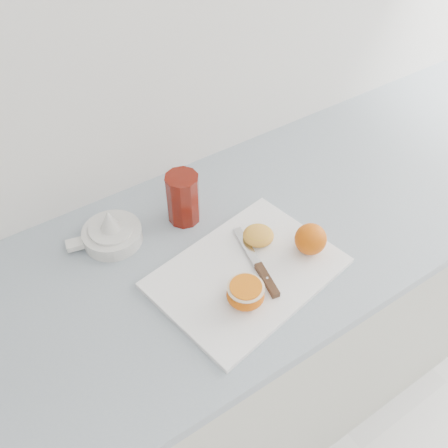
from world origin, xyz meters
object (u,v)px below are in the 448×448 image
(half_orange, at_px, (246,294))
(citrus_juicer, at_px, (111,233))
(cutting_board, at_px, (247,273))
(red_tumbler, at_px, (183,200))
(counter, at_px, (202,360))

(half_orange, xyz_separation_m, citrus_juicer, (-0.15, 0.32, -0.01))
(cutting_board, xyz_separation_m, half_orange, (-0.05, -0.06, 0.03))
(half_orange, distance_m, citrus_juicer, 0.35)
(citrus_juicer, relative_size, red_tumbler, 1.34)
(counter, height_order, cutting_board, cutting_board)
(cutting_board, bearing_deg, red_tumbler, 95.81)
(citrus_juicer, bearing_deg, red_tumbler, -9.20)
(red_tumbler, bearing_deg, citrus_juicer, 170.80)
(cutting_board, xyz_separation_m, red_tumbler, (-0.02, 0.23, 0.05))
(red_tumbler, bearing_deg, counter, -110.16)
(half_orange, relative_size, red_tumbler, 0.60)
(cutting_board, relative_size, red_tumbler, 3.02)
(citrus_juicer, distance_m, red_tumbler, 0.18)
(cutting_board, height_order, citrus_juicer, citrus_juicer)
(citrus_juicer, xyz_separation_m, red_tumbler, (0.18, -0.03, 0.03))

